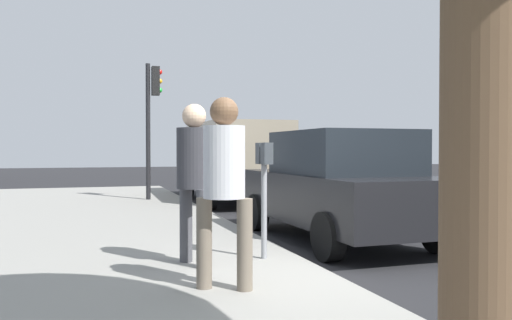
{
  "coord_description": "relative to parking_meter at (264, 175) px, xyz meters",
  "views": [
    {
      "loc": [
        -5.4,
        2.51,
        1.48
      ],
      "look_at": [
        0.63,
        0.58,
        1.35
      ],
      "focal_mm": 37.04,
      "sensor_mm": 36.0,
      "label": 1
    }
  ],
  "objects": [
    {
      "name": "traffic_signal",
      "position": [
        8.14,
        0.4,
        1.41
      ],
      "size": [
        0.24,
        0.44,
        3.6
      ],
      "color": "black",
      "rests_on": "sidewalk_slab"
    },
    {
      "name": "pedestrian_at_meter",
      "position": [
        -0.08,
        0.87,
        0.09
      ],
      "size": [
        0.53,
        0.4,
        1.85
      ],
      "rotation": [
        0.0,
        0.0,
        -1.25
      ],
      "color": "#47474C",
      "rests_on": "sidewalk_slab"
    },
    {
      "name": "parked_van_far",
      "position": [
        8.22,
        -1.82,
        0.09
      ],
      "size": [
        5.25,
        2.23,
        2.18
      ],
      "color": "gray",
      "rests_on": "ground_plane"
    },
    {
      "name": "pedestrian_bystander",
      "position": [
        -1.22,
        0.81,
        0.07
      ],
      "size": [
        0.4,
        0.5,
        1.82
      ],
      "rotation": [
        0.0,
        0.0,
        -0.5
      ],
      "color": "#726656",
      "rests_on": "sidewalk_slab"
    },
    {
      "name": "parked_sedan_near",
      "position": [
        1.63,
        -1.82,
        -0.27
      ],
      "size": [
        4.43,
        2.03,
        1.77
      ],
      "color": "black",
      "rests_on": "ground_plane"
    },
    {
      "name": "parking_meter",
      "position": [
        0.0,
        0.0,
        0.0
      ],
      "size": [
        0.36,
        0.12,
        1.41
      ],
      "color": "gray",
      "rests_on": "sidewalk_slab"
    },
    {
      "name": "sidewalk_slab",
      "position": [
        -0.65,
        2.53,
        -1.09
      ],
      "size": [
        28.0,
        6.0,
        0.15
      ],
      "primitive_type": "cube",
      "color": "gray",
      "rests_on": "ground_plane"
    },
    {
      "name": "ground_plane",
      "position": [
        -0.65,
        -0.47,
        -1.17
      ],
      "size": [
        80.0,
        80.0,
        0.0
      ],
      "primitive_type": "plane",
      "color": "#232326",
      "rests_on": "ground"
    }
  ]
}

